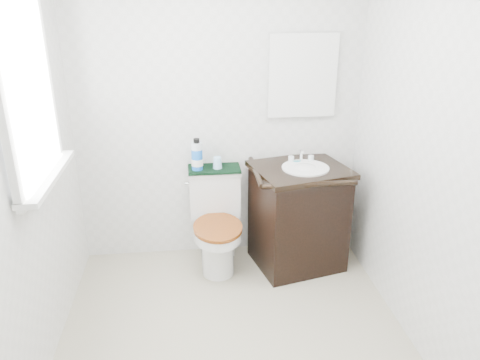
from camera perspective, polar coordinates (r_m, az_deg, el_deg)
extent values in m
plane|color=#A19B82|center=(3.08, -0.52, -19.53)|extent=(2.40, 2.40, 0.00)
plane|color=silver|center=(3.60, -2.62, 8.50)|extent=(2.40, 0.00, 2.40)
plane|color=silver|center=(1.40, 4.67, -15.10)|extent=(2.40, 0.00, 2.40)
plane|color=silver|center=(2.59, -25.64, 0.82)|extent=(0.00, 2.40, 2.40)
plane|color=silver|center=(2.78, 22.58, 2.70)|extent=(0.00, 2.40, 2.40)
cube|color=white|center=(2.72, -24.67, 9.66)|extent=(0.02, 0.70, 0.90)
cube|color=silver|center=(3.62, 7.66, 12.46)|extent=(0.50, 0.02, 0.60)
cylinder|color=silver|center=(3.62, -2.71, -8.75)|extent=(0.24, 0.24, 0.37)
cube|color=silver|center=(3.84, -2.97, -6.85)|extent=(0.24, 0.28, 0.37)
cube|color=silver|center=(3.70, -3.10, -1.76)|extent=(0.39, 0.18, 0.35)
cube|color=silver|center=(3.62, -3.16, 1.02)|extent=(0.41, 0.20, 0.03)
cylinder|color=silver|center=(3.50, -2.72, -6.46)|extent=(0.35, 0.35, 0.08)
cylinder|color=brown|center=(3.48, -2.73, -5.79)|extent=(0.37, 0.37, 0.03)
cube|color=black|center=(3.69, 7.07, -4.73)|extent=(0.74, 0.67, 0.78)
cube|color=black|center=(3.52, 7.37, 1.23)|extent=(0.79, 0.72, 0.04)
cylinder|color=silver|center=(3.49, 7.98, 1.46)|extent=(0.35, 0.35, 0.01)
ellipsoid|color=silver|center=(3.51, 7.94, 0.62)|extent=(0.30, 0.30, 0.15)
cylinder|color=silver|center=(3.61, 7.46, 2.94)|extent=(0.02, 0.02, 0.10)
cube|color=white|center=(3.90, -2.20, -7.51)|extent=(0.20, 0.17, 0.24)
cube|color=white|center=(3.83, -2.22, -5.79)|extent=(0.22, 0.19, 0.03)
cube|color=black|center=(3.62, -3.17, 1.37)|extent=(0.40, 0.22, 0.02)
cylinder|color=blue|center=(3.56, -5.25, 2.51)|extent=(0.09, 0.09, 0.16)
cylinder|color=silver|center=(3.53, -5.31, 4.14)|extent=(0.09, 0.09, 0.05)
cylinder|color=black|center=(3.52, -5.33, 4.80)|extent=(0.05, 0.05, 0.03)
cone|color=#87B8DD|center=(3.59, -2.77, 2.14)|extent=(0.07, 0.07, 0.09)
ellipsoid|color=#1B7783|center=(3.60, 6.93, 2.26)|extent=(0.07, 0.05, 0.02)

